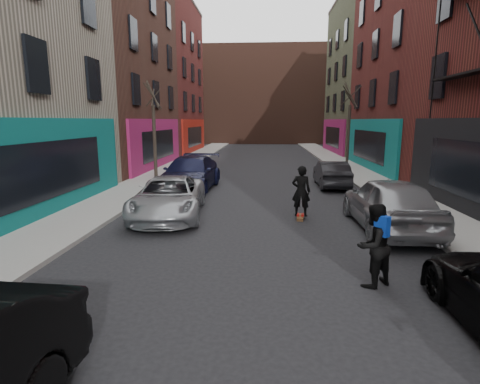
# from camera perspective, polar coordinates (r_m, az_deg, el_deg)

# --- Properties ---
(sidewalk_left) EXTENTS (2.50, 84.00, 0.13)m
(sidewalk_left) POSITION_cam_1_polar(r_m,az_deg,el_deg) (34.36, -7.13, 5.20)
(sidewalk_left) COLOR gray
(sidewalk_left) RESTS_ON ground
(sidewalk_right) EXTENTS (2.50, 84.00, 0.13)m
(sidewalk_right) POSITION_cam_1_polar(r_m,az_deg,el_deg) (34.28, 13.94, 4.95)
(sidewalk_right) COLOR gray
(sidewalk_right) RESTS_ON ground
(building_far) EXTENTS (40.00, 10.00, 14.00)m
(building_far) POSITION_cam_1_polar(r_m,az_deg,el_deg) (59.69, 3.66, 14.31)
(building_far) COLOR #47281E
(building_far) RESTS_ON ground
(tree_left_far) EXTENTS (2.00, 2.00, 6.50)m
(tree_left_far) POSITION_cam_1_polar(r_m,az_deg,el_deg) (22.51, -13.00, 10.52)
(tree_left_far) COLOR black
(tree_left_far) RESTS_ON sidewalk_left
(tree_right_far) EXTENTS (2.00, 2.00, 6.80)m
(tree_right_far) POSITION_cam_1_polar(r_m,az_deg,el_deg) (28.22, 16.31, 10.69)
(tree_right_far) COLOR black
(tree_right_far) RESTS_ON sidewalk_right
(parked_left_far) EXTENTS (2.88, 5.32, 1.42)m
(parked_left_far) POSITION_cam_1_polar(r_m,az_deg,el_deg) (13.62, -10.80, -0.79)
(parked_left_far) COLOR #979BA0
(parked_left_far) RESTS_ON ground
(parked_left_end) EXTENTS (2.60, 5.83, 1.66)m
(parked_left_end) POSITION_cam_1_polar(r_m,az_deg,el_deg) (18.57, -7.62, 2.78)
(parked_left_end) COLOR black
(parked_left_end) RESTS_ON ground
(parked_right_far) EXTENTS (2.08, 5.03, 1.71)m
(parked_right_far) POSITION_cam_1_polar(r_m,az_deg,el_deg) (12.68, 21.78, -1.58)
(parked_right_far) COLOR gray
(parked_right_far) RESTS_ON ground
(parked_right_end) EXTENTS (1.45, 4.09, 1.34)m
(parked_right_end) POSITION_cam_1_polar(r_m,az_deg,el_deg) (20.02, 13.74, 2.69)
(parked_right_end) COLOR black
(parked_right_end) RESTS_ON ground
(skateboard) EXTENTS (0.32, 0.82, 0.10)m
(skateboard) POSITION_cam_1_polar(r_m,az_deg,el_deg) (13.40, 9.17, -3.82)
(skateboard) COLOR brown
(skateboard) RESTS_ON ground
(skateboarder) EXTENTS (0.70, 0.50, 1.78)m
(skateboarder) POSITION_cam_1_polar(r_m,az_deg,el_deg) (13.19, 9.29, 0.14)
(skateboarder) COLOR black
(skateboarder) RESTS_ON skateboard
(pedestrian) EXTENTS (1.08, 1.03, 1.76)m
(pedestrian) POSITION_cam_1_polar(r_m,az_deg,el_deg) (8.25, 19.67, -7.64)
(pedestrian) COLOR black
(pedestrian) RESTS_ON ground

